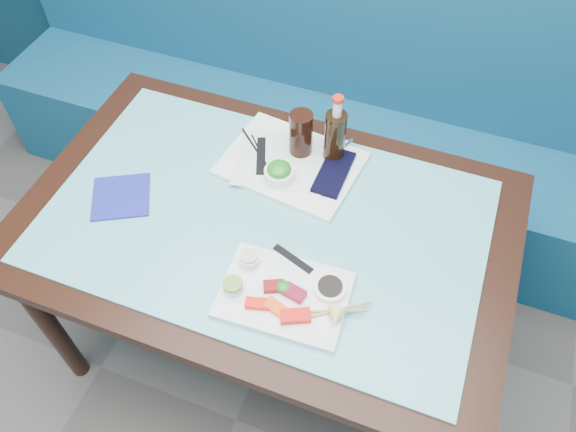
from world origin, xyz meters
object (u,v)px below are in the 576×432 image
(sashimi_plate, at_px, (284,295))
(cola_glass, at_px, (301,134))
(booth_bench, at_px, (342,127))
(cola_bottle_body, at_px, (335,138))
(dining_table, at_px, (266,238))
(serving_tray, at_px, (291,164))
(blue_napkin, at_px, (121,197))
(seaweed_bowl, at_px, (279,175))

(sashimi_plate, height_order, cola_glass, cola_glass)
(booth_bench, xyz_separation_m, cola_bottle_body, (0.11, -0.55, 0.47))
(dining_table, distance_m, serving_tray, 0.24)
(serving_tray, relative_size, blue_napkin, 2.44)
(booth_bench, distance_m, cola_glass, 0.73)
(dining_table, height_order, cola_glass, cola_glass)
(cola_bottle_body, bearing_deg, seaweed_bowl, -130.16)
(cola_bottle_body, height_order, blue_napkin, cola_bottle_body)
(booth_bench, xyz_separation_m, cola_glass, (0.01, -0.56, 0.47))
(cola_bottle_body, relative_size, blue_napkin, 1.11)
(sashimi_plate, height_order, cola_bottle_body, cola_bottle_body)
(sashimi_plate, bearing_deg, cola_bottle_body, 90.70)
(seaweed_bowl, bearing_deg, booth_bench, 88.98)
(sashimi_plate, distance_m, blue_napkin, 0.58)
(serving_tray, bearing_deg, cola_bottle_body, 39.09)
(booth_bench, distance_m, dining_table, 0.89)
(serving_tray, height_order, seaweed_bowl, seaweed_bowl)
(cola_glass, bearing_deg, seaweed_bowl, -98.75)
(sashimi_plate, height_order, serving_tray, sashimi_plate)
(serving_tray, distance_m, cola_bottle_body, 0.15)
(cola_glass, bearing_deg, blue_napkin, -140.93)
(booth_bench, relative_size, cola_bottle_body, 16.52)
(dining_table, bearing_deg, blue_napkin, -170.13)
(cola_glass, height_order, cola_bottle_body, cola_bottle_body)
(dining_table, relative_size, cola_bottle_body, 7.71)
(booth_bench, distance_m, serving_tray, 0.73)
(booth_bench, bearing_deg, blue_napkin, -114.82)
(sashimi_plate, bearing_deg, serving_tray, 105.32)
(booth_bench, height_order, seaweed_bowl, booth_bench)
(serving_tray, xyz_separation_m, cola_glass, (0.01, 0.05, 0.08))
(dining_table, bearing_deg, seaweed_bowl, 94.87)
(serving_tray, bearing_deg, cola_glass, 87.11)
(dining_table, bearing_deg, serving_tray, 90.62)
(seaweed_bowl, relative_size, cola_bottle_body, 0.49)
(sashimi_plate, distance_m, cola_glass, 0.51)
(seaweed_bowl, bearing_deg, cola_glass, 81.25)
(dining_table, xyz_separation_m, seaweed_bowl, (-0.01, 0.15, 0.12))
(dining_table, relative_size, serving_tray, 3.51)
(dining_table, distance_m, blue_napkin, 0.44)
(sashimi_plate, bearing_deg, dining_table, 120.47)
(dining_table, height_order, cola_bottle_body, cola_bottle_body)
(cola_glass, xyz_separation_m, blue_napkin, (-0.43, -0.35, -0.08))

